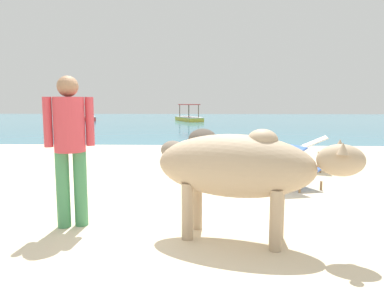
{
  "coord_description": "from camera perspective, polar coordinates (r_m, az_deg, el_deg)",
  "views": [
    {
      "loc": [
        0.54,
        -4.01,
        1.37
      ],
      "look_at": [
        0.24,
        3.0,
        0.55
      ],
      "focal_mm": 32.59,
      "sensor_mm": 36.0,
      "label": 1
    }
  ],
  "objects": [
    {
      "name": "boat_red",
      "position": [
        29.42,
        -16.94,
        4.3
      ],
      "size": [
        2.57,
        3.82,
        1.29
      ],
      "rotation": [
        0.0,
        0.0,
        5.14
      ],
      "color": "#C63833",
      "rests_on": "water_surface"
    },
    {
      "name": "boat_yellow",
      "position": [
        26.77,
        -0.53,
        4.38
      ],
      "size": [
        2.46,
        3.84,
        1.29
      ],
      "rotation": [
        0.0,
        0.0,
        1.96
      ],
      "color": "gold",
      "rests_on": "water_surface"
    },
    {
      "name": "person_standing",
      "position": [
        3.92,
        -19.36,
        0.65
      ],
      "size": [
        0.48,
        0.32,
        1.62
      ],
      "rotation": [
        0.0,
        0.0,
        5.06
      ],
      "color": "#428956",
      "rests_on": "sand_beach"
    },
    {
      "name": "deck_chair_near",
      "position": [
        7.38,
        20.6,
        -1.13
      ],
      "size": [
        0.87,
        0.69,
        0.68
      ],
      "rotation": [
        0.0,
        0.0,
        6.06
      ],
      "color": "olive",
      "rests_on": "sand_beach"
    },
    {
      "name": "deck_chair_far",
      "position": [
        5.66,
        16.02,
        -3.23
      ],
      "size": [
        0.92,
        0.81,
        0.68
      ],
      "rotation": [
        0.0,
        0.0,
        0.45
      ],
      "color": "olive",
      "rests_on": "sand_beach"
    },
    {
      "name": "shore_rock_large",
      "position": [
        7.66,
        9.84,
        -1.48
      ],
      "size": [
        1.23,
        1.24,
        0.52
      ],
      "primitive_type": "ellipsoid",
      "rotation": [
        0.0,
        0.0,
        1.33
      ],
      "color": "gray",
      "rests_on": "sand_beach"
    },
    {
      "name": "cow",
      "position": [
        3.39,
        7.75,
        -3.75
      ],
      "size": [
        1.96,
        0.97,
        1.1
      ],
      "rotation": [
        0.0,
        0.0,
        6.01
      ],
      "color": "tan",
      "rests_on": "sand_beach"
    },
    {
      "name": "water_surface",
      "position": [
        26.06,
        1.27,
        3.67
      ],
      "size": [
        60.0,
        36.0,
        0.03
      ],
      "primitive_type": "cube",
      "color": "teal",
      "rests_on": "ground"
    },
    {
      "name": "shore_rock_small",
      "position": [
        8.35,
        -3.13,
        -0.97
      ],
      "size": [
        0.82,
        0.84,
        0.44
      ],
      "primitive_type": "ellipsoid",
      "rotation": [
        0.0,
        0.0,
        2.2
      ],
      "color": "gray",
      "rests_on": "sand_beach"
    },
    {
      "name": "sand_beach",
      "position": [
        4.27,
        -5.08,
        -11.82
      ],
      "size": [
        18.0,
        14.0,
        0.04
      ],
      "primitive_type": "cube",
      "color": "beige",
      "rests_on": "ground"
    },
    {
      "name": "shore_rock_medium",
      "position": [
        9.81,
        1.74,
        0.71
      ],
      "size": [
        0.92,
        1.17,
        0.62
      ],
      "primitive_type": "ellipsoid",
      "rotation": [
        0.0,
        0.0,
        1.45
      ],
      "color": "brown",
      "rests_on": "sand_beach"
    }
  ]
}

